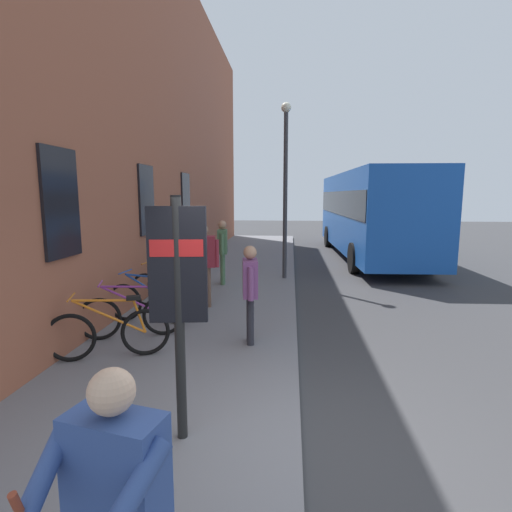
% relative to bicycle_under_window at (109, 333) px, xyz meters
% --- Properties ---
extents(ground, '(60.00, 60.00, 0.00)m').
position_rel_bicycle_under_window_xyz_m(ground, '(4.17, -3.78, -0.51)').
color(ground, '#38383A').
extents(sidewalk_pavement, '(24.00, 3.50, 0.12)m').
position_rel_bicycle_under_window_xyz_m(sidewalk_pavement, '(6.17, -1.03, -0.45)').
color(sidewalk_pavement, slate).
rests_on(sidewalk_pavement, ground).
extents(station_facade, '(22.00, 0.65, 9.45)m').
position_rel_bicycle_under_window_xyz_m(station_facade, '(7.16, 1.02, 4.21)').
color(station_facade, '#9E563D').
rests_on(station_facade, ground).
extents(bicycle_under_window, '(0.68, 1.70, 0.97)m').
position_rel_bicycle_under_window_xyz_m(bicycle_under_window, '(0.00, 0.00, 0.00)').
color(bicycle_under_window, black).
rests_on(bicycle_under_window, sidewalk_pavement).
extents(bicycle_leaning_wall, '(0.69, 1.70, 0.97)m').
position_rel_bicycle_under_window_xyz_m(bicycle_leaning_wall, '(0.88, 0.00, 0.00)').
color(bicycle_leaning_wall, black).
rests_on(bicycle_leaning_wall, sidewalk_pavement).
extents(bicycle_by_door, '(0.48, 1.77, 0.97)m').
position_rel_bicycle_under_window_xyz_m(bicycle_by_door, '(1.72, -0.01, 0.00)').
color(bicycle_by_door, black).
rests_on(bicycle_by_door, sidewalk_pavement).
extents(bicycle_mid_rack, '(0.48, 1.76, 0.97)m').
position_rel_bicycle_under_window_xyz_m(bicycle_mid_rack, '(2.76, -0.05, 0.00)').
color(bicycle_mid_rack, black).
rests_on(bicycle_mid_rack, sidewalk_pavement).
extents(bicycle_end_of_row, '(0.59, 1.73, 0.97)m').
position_rel_bicycle_under_window_xyz_m(bicycle_end_of_row, '(3.56, 0.03, 0.00)').
color(bicycle_end_of_row, black).
rests_on(bicycle_end_of_row, sidewalk_pavement).
extents(transit_info_sign, '(0.15, 0.56, 2.40)m').
position_rel_bicycle_under_window_xyz_m(transit_info_sign, '(-1.82, -1.59, 1.21)').
color(transit_info_sign, black).
rests_on(transit_info_sign, sidewalk_pavement).
extents(city_bus, '(10.58, 2.91, 3.35)m').
position_rel_bicycle_under_window_xyz_m(city_bus, '(10.97, -5.78, 1.41)').
color(city_bus, '#1951B2').
rests_on(city_bus, ground).
extents(pedestrian_near_bus, '(0.33, 0.67, 1.79)m').
position_rel_bicycle_under_window_xyz_m(pedestrian_near_bus, '(2.82, -0.80, 0.71)').
color(pedestrian_near_bus, brown).
rests_on(pedestrian_near_bus, sidewalk_pavement).
extents(pedestrian_crossing_street, '(0.61, 0.29, 1.61)m').
position_rel_bicycle_under_window_xyz_m(pedestrian_crossing_street, '(0.79, -2.01, 0.59)').
color(pedestrian_crossing_street, '#26262D').
rests_on(pedestrian_crossing_street, sidewalk_pavement).
extents(pedestrian_by_facade, '(0.65, 0.30, 1.72)m').
position_rel_bicycle_under_window_xyz_m(pedestrian_by_facade, '(5.09, -0.83, 0.66)').
color(pedestrian_by_facade, '#4C724C').
rests_on(pedestrian_by_facade, sidewalk_pavement).
extents(tourist_with_hotdogs, '(0.64, 0.63, 1.63)m').
position_rel_bicycle_under_window_xyz_m(tourist_with_hotdogs, '(-3.82, -1.84, 0.62)').
color(tourist_with_hotdogs, '#4C724C').
rests_on(tourist_with_hotdogs, sidewalk_pavement).
extents(street_lamp, '(0.28, 0.28, 4.91)m').
position_rel_bicycle_under_window_xyz_m(street_lamp, '(6.05, -2.48, 2.54)').
color(street_lamp, '#333338').
rests_on(street_lamp, sidewalk_pavement).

